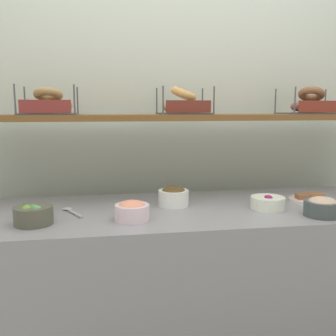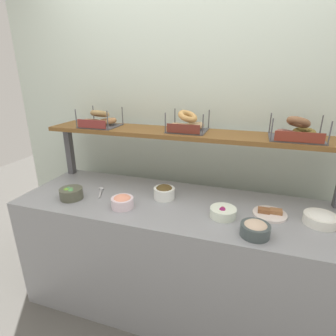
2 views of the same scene
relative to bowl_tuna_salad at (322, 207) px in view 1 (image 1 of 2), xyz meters
name	(u,v)px [view 1 (image 1 of 2)]	position (x,y,z in m)	size (l,w,h in m)	color
back_wall	(175,127)	(-0.51, 0.78, 0.31)	(3.34, 0.06, 2.40)	silver
deli_counter	(194,292)	(-0.51, 0.23, -0.47)	(2.14, 0.70, 0.85)	gray
upper_shelf	(184,117)	(-0.51, 0.50, 0.37)	(2.10, 0.32, 0.03)	brown
bowl_tuna_salad	(322,207)	(0.00, 0.00, 0.00)	(0.16, 0.16, 0.08)	#404B4C
bowl_beet_salad	(268,203)	(-0.19, 0.15, -0.01)	(0.16, 0.16, 0.07)	white
bowl_veggie_mix	(33,215)	(-1.21, 0.08, 0.00)	(0.16, 0.16, 0.08)	#515342
bowl_lox_spread	(132,210)	(-0.82, 0.07, 0.00)	(0.14, 0.14, 0.08)	white
bowl_chocolate_spread	(173,196)	(-0.60, 0.28, 0.01)	(0.14, 0.14, 0.10)	white
serving_plate_white	(310,199)	(0.09, 0.25, -0.03)	(0.20, 0.20, 0.04)	white
serving_spoon_near_plate	(71,211)	(-1.08, 0.24, -0.03)	(0.10, 0.16, 0.01)	#B7B7BC
bagel_basket_everything	(48,105)	(-1.19, 0.48, 0.44)	(0.28, 0.24, 0.14)	#4C4C51
bagel_basket_sesame	(184,105)	(-0.51, 0.51, 0.44)	(0.27, 0.24, 0.15)	#4C4C51
bagel_basket_cinnamon_raisin	(311,105)	(0.19, 0.48, 0.44)	(0.32, 0.24, 0.15)	#4C4C51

